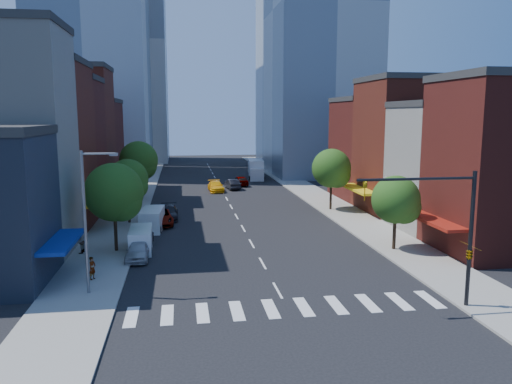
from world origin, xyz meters
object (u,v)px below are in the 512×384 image
taxi (216,186)px  parked_car_rear (168,213)px  cargo_van_far (152,220)px  box_truck (256,170)px  parked_car_third (159,217)px  cargo_van_near (141,240)px  parked_car_second (141,241)px  traffic_car_oncoming (232,184)px  parked_car_front (138,250)px  traffic_car_far (240,181)px  pedestrian_far (80,242)px  pedestrian_near (92,268)px

taxi → parked_car_rear: bearing=-111.3°
taxi → cargo_van_far: bearing=-110.9°
box_truck → parked_car_third: bearing=-108.2°
cargo_van_near → box_truck: (16.55, 45.22, 0.65)m
cargo_van_near → cargo_van_far: size_ratio=0.90×
parked_car_second → taxi: (8.50, 31.21, 0.05)m
parked_car_second → parked_car_rear: 12.28m
parked_car_rear → box_truck: box_truck is taller
traffic_car_oncoming → parked_car_front: bearing=65.1°
cargo_van_far → taxi: bearing=75.8°
cargo_van_far → traffic_car_far: size_ratio=1.09×
traffic_car_oncoming → traffic_car_far: size_ratio=0.99×
cargo_van_far → box_truck: 40.82m
traffic_car_oncoming → pedestrian_far: bearing=57.2°
parked_car_front → pedestrian_near: bearing=-115.6°
box_truck → parked_car_rear: bearing=-108.4°
parked_car_third → traffic_car_far: (11.78, 27.12, -0.02)m
parked_car_third → taxi: (7.45, 21.64, -0.06)m
pedestrian_near → pedestrian_far: (-2.11, 6.88, 0.18)m
taxi → traffic_car_far: size_ratio=1.11×
cargo_van_far → pedestrian_far: size_ratio=2.62×
traffic_car_oncoming → traffic_car_far: bearing=-123.0°
traffic_car_oncoming → box_truck: (5.38, 11.51, 0.84)m
parked_car_front → cargo_van_far: size_ratio=0.85×
cargo_van_far → cargo_van_near: bearing=-89.7°
parked_car_third → taxi: parked_car_third is taller
cargo_van_near → pedestrian_far: (-4.80, -0.47, 0.17)m
parked_car_front → cargo_van_far: cargo_van_far is taller
box_truck → pedestrian_far: bearing=-109.4°
pedestrian_far → traffic_car_oncoming: bearing=160.4°
parked_car_rear → taxi: (6.50, 19.09, 0.02)m
parked_car_rear → taxi: 20.16m
traffic_car_far → cargo_van_far: bearing=61.0°
parked_car_third → parked_car_second: bearing=-102.4°
traffic_car_oncoming → pedestrian_far: size_ratio=2.38×
parked_car_rear → pedestrian_near: bearing=-103.2°
taxi → pedestrian_near: bearing=-108.5°
cargo_van_near → taxi: bearing=73.2°
cargo_van_near → cargo_van_far: 7.70m
taxi → box_truck: 15.71m
traffic_car_oncoming → parked_car_third: bearing=59.0°
taxi → traffic_car_far: 6.98m
traffic_car_oncoming → cargo_van_far: bearing=60.0°
cargo_van_near → pedestrian_near: bearing=-112.0°
taxi → traffic_car_oncoming: (2.67, 1.96, 0.01)m
pedestrian_far → cargo_van_far: bearing=152.4°
pedestrian_near → traffic_car_far: bearing=9.4°
pedestrian_far → taxi: bearing=163.1°
parked_car_second → pedestrian_far: pedestrian_far is taller
parked_car_third → pedestrian_far: size_ratio=3.02×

